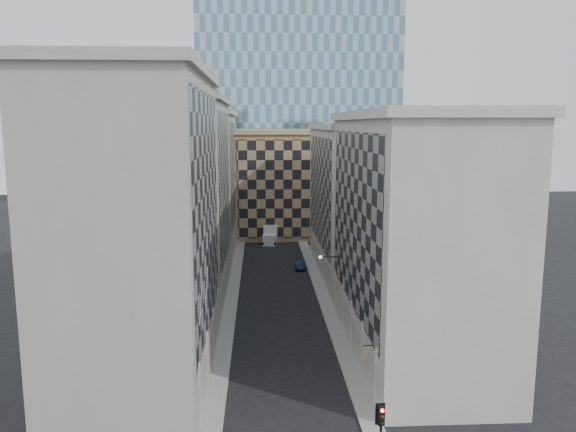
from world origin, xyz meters
name	(u,v)px	position (x,y,z in m)	size (l,w,h in m)	color
sidewalk_west	(232,298)	(-5.25, 30.00, 0.07)	(1.50, 100.00, 0.15)	gray
sidewalk_east	(323,297)	(5.25, 30.00, 0.07)	(1.50, 100.00, 0.15)	gray
bldg_left_a	(143,227)	(-10.88, 11.00, 11.82)	(10.80, 22.80, 23.70)	#9D988D
bldg_left_b	(182,197)	(-10.88, 33.00, 11.32)	(10.80, 22.80, 22.70)	#9C9A90
bldg_left_c	(202,182)	(-10.88, 55.00, 10.83)	(10.80, 22.80, 21.70)	#9D988D
bldg_right_a	(410,234)	(10.88, 15.00, 10.32)	(10.80, 26.80, 20.70)	#ACA89E
bldg_right_b	(356,199)	(10.89, 42.00, 9.85)	(10.80, 28.80, 19.70)	#ACA89E
tan_block	(282,182)	(2.00, 67.90, 9.44)	(16.80, 14.80, 18.80)	tan
church_tower	(269,87)	(0.00, 82.00, 26.95)	(7.20, 7.20, 51.50)	#2E2923
flagpoles_left	(204,294)	(-5.90, 6.00, 8.00)	(0.10, 6.33, 2.33)	gray
bracket_lamp	(322,257)	(4.38, 24.00, 6.20)	(1.98, 0.36, 0.36)	black
traffic_light	(381,426)	(4.55, -3.58, 3.29)	(0.55, 0.49, 4.39)	black
box_truck	(271,235)	(-0.12, 60.64, 1.31)	(2.94, 5.75, 3.02)	white
dark_car	(300,264)	(3.50, 43.21, 0.62)	(1.31, 3.76, 1.24)	#10193A
shop_sign	(363,351)	(5.25, 5.49, 3.84)	(0.88, 0.70, 0.78)	black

